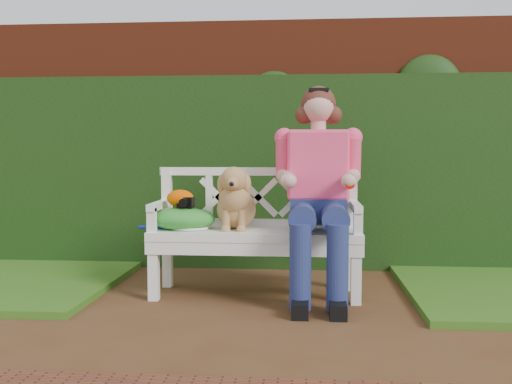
{
  "coord_description": "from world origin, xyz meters",
  "views": [
    {
      "loc": [
        0.37,
        -3.61,
        1.05
      ],
      "look_at": [
        0.01,
        0.65,
        0.75
      ],
      "focal_mm": 42.0,
      "sensor_mm": 36.0,
      "label": 1
    }
  ],
  "objects": [
    {
      "name": "seated_woman",
      "position": [
        0.45,
        0.63,
        0.77
      ],
      "size": [
        0.85,
        1.0,
        1.53
      ],
      "primitive_type": null,
      "rotation": [
        0.0,
        0.0,
        0.27
      ],
      "color": "red",
      "rests_on": "ground"
    },
    {
      "name": "brick_wall",
      "position": [
        0.0,
        1.9,
        1.1
      ],
      "size": [
        10.0,
        0.3,
        2.2
      ],
      "primitive_type": "cube",
      "color": "maroon",
      "rests_on": "ground"
    },
    {
      "name": "tennis_racket",
      "position": [
        -0.49,
        0.61,
        0.49
      ],
      "size": [
        0.56,
        0.29,
        0.03
      ],
      "primitive_type": null,
      "rotation": [
        0.0,
        0.0,
        -0.13
      ],
      "color": "silver",
      "rests_on": "garden_bench"
    },
    {
      "name": "dog",
      "position": [
        -0.14,
        0.65,
        0.71
      ],
      "size": [
        0.42,
        0.49,
        0.46
      ],
      "primitive_type": null,
      "rotation": [
        0.0,
        0.0,
        -0.31
      ],
      "color": "brown",
      "rests_on": "garden_bench"
    },
    {
      "name": "ground",
      "position": [
        0.0,
        0.0,
        0.0
      ],
      "size": [
        60.0,
        60.0,
        0.0
      ],
      "primitive_type": "plane",
      "color": "#4F2A15"
    },
    {
      "name": "baseball_glove",
      "position": [
        -0.54,
        0.65,
        0.7
      ],
      "size": [
        0.22,
        0.18,
        0.13
      ],
      "primitive_type": "ellipsoid",
      "rotation": [
        0.0,
        0.0,
        0.19
      ],
      "color": "#DC5100",
      "rests_on": "green_bag"
    },
    {
      "name": "green_bag",
      "position": [
        -0.52,
        0.62,
        0.56
      ],
      "size": [
        0.51,
        0.43,
        0.16
      ],
      "primitive_type": null,
      "rotation": [
        0.0,
        0.0,
        -0.15
      ],
      "color": "green",
      "rests_on": "garden_bench"
    },
    {
      "name": "ivy_hedge",
      "position": [
        0.0,
        1.68,
        0.85
      ],
      "size": [
        10.0,
        0.18,
        1.7
      ],
      "primitive_type": "cube",
      "color": "#224413",
      "rests_on": "ground"
    },
    {
      "name": "camera_item",
      "position": [
        -0.49,
        0.62,
        0.68
      ],
      "size": [
        0.12,
        0.1,
        0.07
      ],
      "primitive_type": "cube",
      "rotation": [
        0.0,
        0.0,
        -0.11
      ],
      "color": "black",
      "rests_on": "green_bag"
    },
    {
      "name": "garden_bench",
      "position": [
        0.01,
        0.65,
        0.24
      ],
      "size": [
        1.64,
        0.77,
        0.48
      ],
      "primitive_type": null,
      "rotation": [
        0.0,
        0.0,
        -0.11
      ],
      "color": "white",
      "rests_on": "ground"
    }
  ]
}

